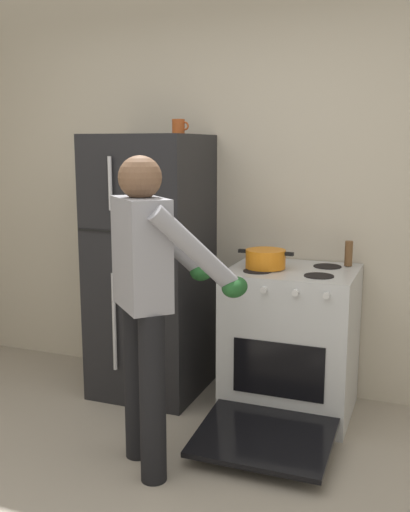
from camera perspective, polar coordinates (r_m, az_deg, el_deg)
The scene contains 7 objects.
kitchen_wall_back at distance 4.07m, azimuth 2.59°, elevation 6.42°, with size 6.00×0.10×2.70m, color beige.
refrigerator at distance 3.95m, azimuth -5.15°, elevation -0.97°, with size 0.68×0.72×1.71m.
stove_range at distance 3.73m, azimuth 8.21°, elevation -8.28°, with size 0.76×1.22×0.91m.
person_cook at distance 2.94m, azimuth -5.34°, elevation -3.00°, with size 0.69×0.72×1.60m.
red_pot at distance 3.60m, azimuth 5.84°, elevation -0.26°, with size 0.34×0.24×0.11m.
coffee_mug at distance 3.84m, azimuth -2.54°, elevation 12.31°, with size 0.11×0.08×0.10m.
pepper_mill at distance 3.76m, azimuth 13.64°, elevation 0.25°, with size 0.05×0.05×0.15m, color brown.
Camera 1 is at (1.28, -1.90, 1.64)m, focal length 41.61 mm.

